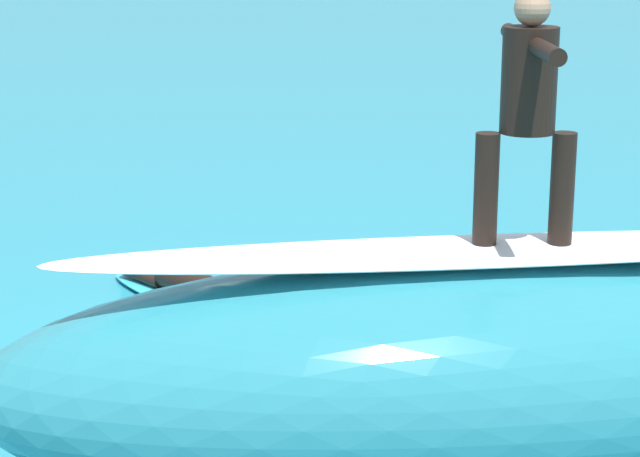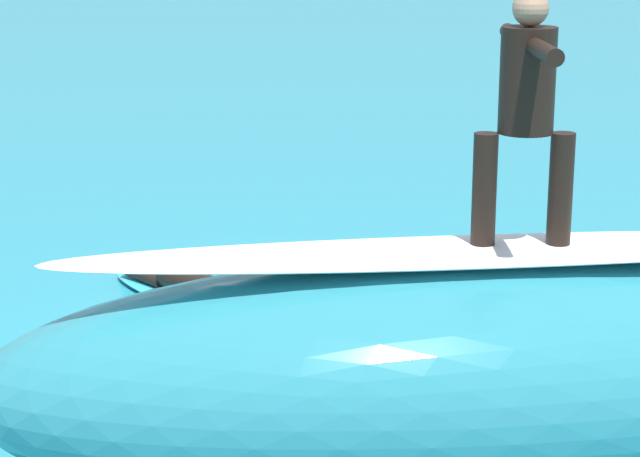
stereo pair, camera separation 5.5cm
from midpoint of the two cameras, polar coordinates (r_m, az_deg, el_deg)
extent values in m
plane|color=teal|center=(10.22, -0.24, -5.94)|extent=(120.00, 120.00, 0.00)
ellipsoid|color=teal|center=(7.71, 7.51, -6.97)|extent=(6.55, 2.95, 1.56)
ellipsoid|color=white|center=(7.44, 7.73, -1.09)|extent=(5.42, 1.49, 0.08)
ellipsoid|color=#33B2D1|center=(7.52, 9.71, -1.05)|extent=(2.13, 1.02, 0.07)
cylinder|color=black|center=(7.38, 8.05, 1.83)|extent=(0.15, 0.15, 0.70)
cylinder|color=black|center=(7.47, 11.61, 1.83)|extent=(0.15, 0.15, 0.70)
cylinder|color=black|center=(7.30, 10.07, 6.96)|extent=(0.41, 0.41, 0.64)
sphere|color=tan|center=(7.25, 10.23, 10.30)|extent=(0.22, 0.22, 0.22)
cylinder|color=black|center=(6.83, 10.89, 8.27)|extent=(0.23, 0.58, 0.10)
cylinder|color=black|center=(7.71, 9.50, 9.07)|extent=(0.23, 0.58, 0.10)
ellipsoid|color=#33B2D1|center=(11.48, -6.07, -3.40)|extent=(1.53, 2.38, 0.09)
cylinder|color=black|center=(11.43, -6.09, -2.55)|extent=(0.57, 0.78, 0.26)
sphere|color=#936B4C|center=(11.06, -4.70, -2.83)|extent=(0.19, 0.19, 0.19)
cylinder|color=black|center=(11.95, -8.32, -2.22)|extent=(0.39, 0.61, 0.12)
cylinder|color=black|center=(12.03, -7.72, -2.07)|extent=(0.39, 0.61, 0.12)
camera|label=1|loc=(0.03, -89.83, 0.05)|focal=67.14mm
camera|label=2|loc=(0.03, 90.17, -0.05)|focal=67.14mm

